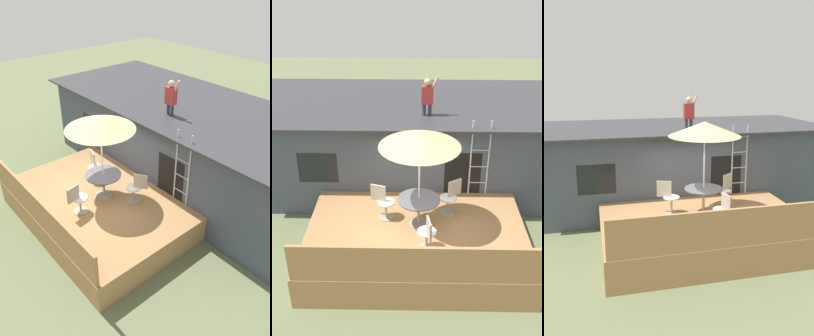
{
  "view_description": "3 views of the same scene",
  "coord_description": "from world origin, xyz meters",
  "views": [
    {
      "loc": [
        6.77,
        -4.4,
        6.76
      ],
      "look_at": [
        0.59,
        0.83,
        1.7
      ],
      "focal_mm": 35.9,
      "sensor_mm": 36.0,
      "label": 1
    },
    {
      "loc": [
        -0.05,
        -8.66,
        7.15
      ],
      "look_at": [
        -0.24,
        0.65,
        2.09
      ],
      "focal_mm": 45.62,
      "sensor_mm": 36.0,
      "label": 2
    },
    {
      "loc": [
        -2.78,
        -8.85,
        4.5
      ],
      "look_at": [
        -0.48,
        0.71,
        1.98
      ],
      "focal_mm": 39.02,
      "sensor_mm": 36.0,
      "label": 3
    }
  ],
  "objects": [
    {
      "name": "patio_umbrella",
      "position": [
        0.06,
        0.09,
        3.15
      ],
      "size": [
        1.9,
        1.9,
        2.54
      ],
      "color": "silver",
      "rests_on": "deck"
    },
    {
      "name": "step_ladder",
      "position": [
        1.69,
        1.59,
        1.9
      ],
      "size": [
        0.52,
        0.04,
        2.2
      ],
      "color": "silver",
      "rests_on": "deck"
    },
    {
      "name": "patio_chair_left",
      "position": [
        -0.84,
        0.38,
        1.26
      ],
      "size": [
        0.61,
        0.44,
        0.92
      ],
      "rotation": [
        0.0,
        0.0,
        -0.32
      ],
      "color": "#A59E8C",
      "rests_on": "deck"
    },
    {
      "name": "patio_chair_near",
      "position": [
        0.25,
        -0.91,
        1.26
      ],
      "size": [
        0.44,
        0.62,
        0.92
      ],
      "rotation": [
        0.0,
        0.0,
        1.76
      ],
      "color": "#A59E8C",
      "rests_on": "deck"
    },
    {
      "name": "deck_railing",
      "position": [
        0.0,
        -1.95,
        1.25
      ],
      "size": [
        5.31,
        0.08,
        0.9
      ],
      "primitive_type": "cube",
      "color": "#A87A4C",
      "rests_on": "deck"
    },
    {
      "name": "house",
      "position": [
        -0.0,
        3.6,
        1.4
      ],
      "size": [
        10.5,
        4.5,
        2.78
      ],
      "color": "#424C5B",
      "rests_on": "ground"
    },
    {
      "name": "patio_chair_right",
      "position": [
        0.87,
        0.64,
        1.26
      ],
      "size": [
        0.56,
        0.46,
        0.92
      ],
      "rotation": [
        0.0,
        0.0,
        -2.55
      ],
      "color": "#A59E8C",
      "rests_on": "deck"
    },
    {
      "name": "ground_plane",
      "position": [
        0.0,
        0.0,
        0.0
      ],
      "size": [
        40.0,
        40.0,
        0.0
      ],
      "primitive_type": "plane",
      "color": "#66704C"
    },
    {
      "name": "patio_table",
      "position": [
        0.06,
        0.09,
        1.39
      ],
      "size": [
        1.04,
        1.04,
        0.74
      ],
      "color": "#A59E8C",
      "rests_on": "deck"
    },
    {
      "name": "deck",
      "position": [
        0.0,
        0.0,
        0.4
      ],
      "size": [
        5.41,
        3.99,
        0.8
      ],
      "primitive_type": "cube",
      "color": "#A87A4C",
      "rests_on": "ground"
    },
    {
      "name": "person_figure",
      "position": [
        0.28,
        2.48,
        3.39
      ],
      "size": [
        0.47,
        0.2,
        1.11
      ],
      "color": "#33384C",
      "rests_on": "house"
    }
  ]
}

